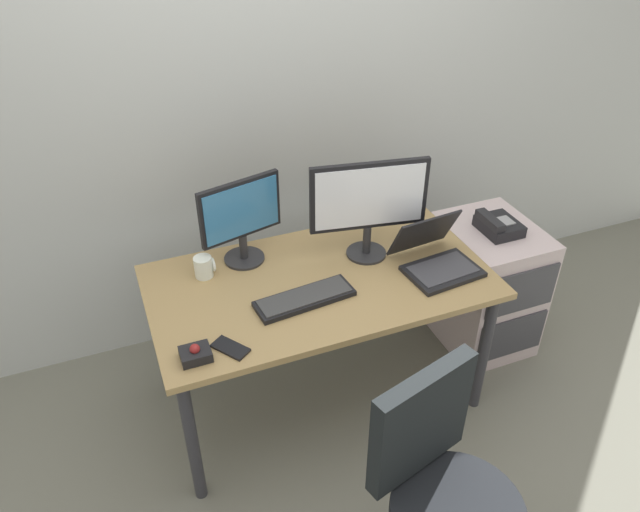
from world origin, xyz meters
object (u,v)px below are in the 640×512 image
monitor_main (369,202)px  cell_phone (230,348)px  office_chair (442,507)px  trackball_mouse (196,354)px  keyboard (305,298)px  coffee_mug (204,267)px  monitor_side (241,217)px  laptop (436,257)px  file_cabinet (485,285)px  desk_phone (498,225)px

monitor_main → cell_phone: monitor_main is taller
office_chair → cell_phone: size_ratio=6.43×
trackball_mouse → cell_phone: bearing=0.8°
keyboard → coffee_mug: size_ratio=4.48×
monitor_side → laptop: 0.86m
monitor_side → coffee_mug: size_ratio=4.14×
file_cabinet → trackball_mouse: 1.63m
office_chair → monitor_main: 1.22m
keyboard → laptop: bearing=1.4°
keyboard → desk_phone: bearing=9.5°
office_chair → keyboard: office_chair is taller
laptop → cell_phone: 0.99m
keyboard → monitor_main: bearing=29.2°
office_chair → monitor_side: bearing=104.2°
laptop → desk_phone: bearing=20.0°
office_chair → coffee_mug: office_chair is taller
monitor_side → file_cabinet: bearing=-8.5°
file_cabinet → cell_phone: cell_phone is taller
desk_phone → trackball_mouse: desk_phone is taller
file_cabinet → monitor_main: bearing=178.6°
keyboard → laptop: 0.62m
office_chair → monitor_main: monitor_main is taller
file_cabinet → keyboard: (-1.06, -0.19, 0.37)m
file_cabinet → laptop: laptop is taller
office_chair → monitor_side: (-0.31, 1.23, 0.51)m
office_chair → cell_phone: office_chair is taller
file_cabinet → desk_phone: size_ratio=3.41×
file_cabinet → desk_phone: desk_phone is taller
cell_phone → file_cabinet: bearing=-21.2°
laptop → office_chair: bearing=-117.2°
desk_phone → monitor_main: 0.73m
desk_phone → cell_phone: 1.45m
laptop → trackball_mouse: laptop is taller
office_chair → laptop: bearing=62.8°
keyboard → cell_phone: size_ratio=2.97×
desk_phone → coffee_mug: bearing=174.2°
laptop → coffee_mug: bearing=162.3°
monitor_main → coffee_mug: (-0.71, 0.11, -0.22)m
desk_phone → coffee_mug: coffee_mug is taller
laptop → monitor_main: bearing=140.8°
keyboard → trackball_mouse: bearing=-161.1°
file_cabinet → desk_phone: bearing=-116.8°
monitor_main → desk_phone: bearing=-2.8°
laptop → trackball_mouse: (-1.10, -0.18, -0.03)m
office_chair → trackball_mouse: (-0.65, 0.69, 0.32)m
monitor_side → trackball_mouse: 0.66m
desk_phone → laptop: size_ratio=0.57×
desk_phone → office_chair: office_chair is taller
office_chair → monitor_side: 1.37m
file_cabinet → desk_phone: (-0.01, -0.02, 0.38)m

